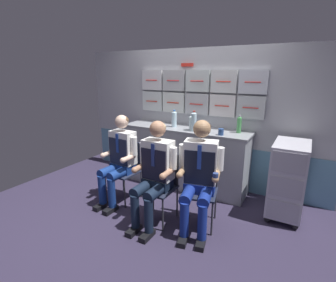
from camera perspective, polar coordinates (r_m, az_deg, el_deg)
ground at (r=3.39m, az=-4.06°, el=-17.11°), size 4.80×4.80×0.04m
galley_bulkhead at (r=4.13m, az=6.29°, el=5.35°), size 4.20×0.14×2.15m
galley_counter at (r=4.05m, az=3.73°, el=-3.65°), size 2.02×0.53×0.96m
service_trolley at (r=3.52m, az=25.46°, el=-7.53°), size 0.40×0.65×0.97m
folding_chair_left at (r=3.70m, az=-9.12°, el=-5.19°), size 0.42×0.43×0.83m
crew_member_left at (r=3.53m, az=-10.97°, el=-3.41°), size 0.49×0.61×1.24m
folding_chair_right at (r=3.17m, az=-1.49°, el=-8.58°), size 0.40×0.41×0.83m
crew_member_right at (r=2.98m, az=-3.09°, el=-6.47°), size 0.50×0.61×1.26m
folding_chair_by_counter at (r=3.11m, az=7.45°, el=-9.21°), size 0.48×0.48×0.83m
crew_member_by_counter at (r=2.89m, az=7.08°, el=-6.86°), size 0.53×0.68×1.28m
water_bottle_short at (r=3.78m, az=5.29°, el=4.18°), size 0.07×0.07×0.24m
water_bottle_blue_cap at (r=3.71m, az=15.77°, el=3.61°), size 0.06×0.06×0.26m
water_bottle_clear at (r=3.69m, az=5.85°, el=4.40°), size 0.08×0.08×0.30m
sparkling_bottle_green at (r=3.97m, az=1.42°, el=5.01°), size 0.08×0.08×0.27m
coffee_cup_white at (r=4.06m, az=5.26°, el=3.96°), size 0.06×0.06×0.08m
espresso_cup_small at (r=3.54m, az=11.87°, el=2.06°), size 0.07×0.07×0.09m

